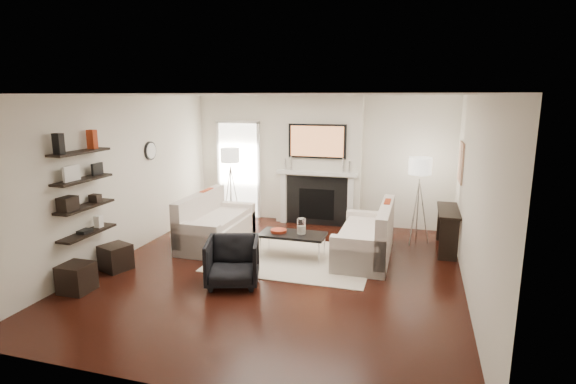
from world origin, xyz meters
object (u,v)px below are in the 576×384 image
(loveseat_right_base, at_px, (364,246))
(ottoman_near, at_px, (116,257))
(coffee_table, at_px, (293,235))
(lamp_left_shade, at_px, (230,155))
(lamp_right_shade, at_px, (420,166))
(armchair, at_px, (232,259))
(loveseat_left_base, at_px, (217,232))

(loveseat_right_base, height_order, ottoman_near, loveseat_right_base)
(coffee_table, relative_size, lamp_left_shade, 2.75)
(lamp_left_shade, distance_m, lamp_right_shade, 3.92)
(lamp_left_shade, bearing_deg, loveseat_right_base, -25.95)
(coffee_table, distance_m, armchair, 1.42)
(ottoman_near, bearing_deg, armchair, -0.17)
(loveseat_left_base, xyz_separation_m, loveseat_right_base, (2.71, 0.01, 0.00))
(loveseat_left_base, distance_m, armchair, 1.93)
(armchair, bearing_deg, coffee_table, 50.77)
(loveseat_left_base, relative_size, lamp_right_shade, 4.50)
(armchair, bearing_deg, loveseat_right_base, 26.79)
(lamp_left_shade, relative_size, lamp_right_shade, 1.00)
(coffee_table, bearing_deg, loveseat_right_base, 15.44)
(lamp_right_shade, bearing_deg, ottoman_near, -149.07)
(armchair, height_order, lamp_left_shade, lamp_left_shade)
(ottoman_near, bearing_deg, loveseat_right_base, 23.91)
(ottoman_near, bearing_deg, coffee_table, 27.48)
(loveseat_left_base, relative_size, ottoman_near, 4.50)
(lamp_right_shade, bearing_deg, loveseat_left_base, -163.04)
(lamp_right_shade, xyz_separation_m, ottoman_near, (-4.52, -2.71, -1.25))
(lamp_left_shade, relative_size, ottoman_near, 1.00)
(loveseat_left_base, bearing_deg, lamp_right_shade, 16.96)
(coffee_table, height_order, armchair, armchair)
(loveseat_right_base, distance_m, coffee_table, 1.22)
(ottoman_near, bearing_deg, lamp_right_shade, 30.93)
(armchair, relative_size, ottoman_near, 1.89)
(lamp_left_shade, bearing_deg, armchair, -66.30)
(coffee_table, distance_m, lamp_left_shade, 2.83)
(armchair, bearing_deg, lamp_left_shade, 96.38)
(loveseat_right_base, bearing_deg, ottoman_near, -156.09)
(loveseat_left_base, xyz_separation_m, lamp_right_shade, (3.54, 1.08, 1.24))
(loveseat_right_base, xyz_separation_m, coffee_table, (-1.16, -0.32, 0.19))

